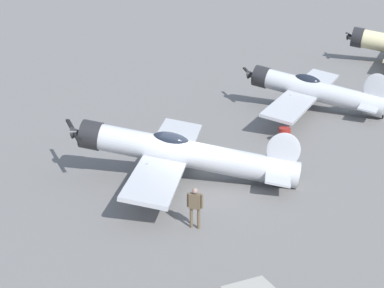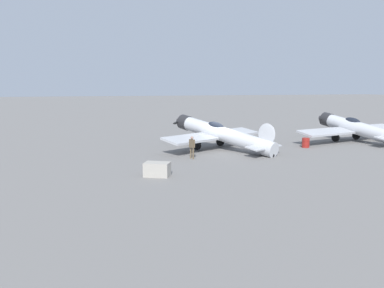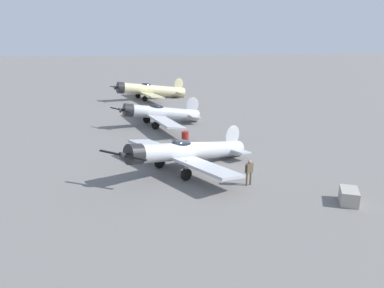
{
  "view_description": "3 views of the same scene",
  "coord_description": "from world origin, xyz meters",
  "px_view_note": "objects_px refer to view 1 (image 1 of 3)",
  "views": [
    {
      "loc": [
        -21.64,
        -15.2,
        11.0
      ],
      "look_at": [
        0.0,
        0.0,
        1.8
      ],
      "focal_mm": 58.33,
      "sensor_mm": 36.0,
      "label": 1
    },
    {
      "loc": [
        -12.32,
        -28.48,
        5.21
      ],
      "look_at": [
        -3.8,
        -2.81,
        1.1
      ],
      "focal_mm": 35.05,
      "sensor_mm": 36.0,
      "label": 2
    },
    {
      "loc": [
        -23.32,
        5.22,
        8.79
      ],
      "look_at": [
        0.0,
        0.0,
        1.8
      ],
      "focal_mm": 33.21,
      "sensor_mm": 36.0,
      "label": 3
    }
  ],
  "objects_px": {
    "airplane_mid_apron": "(312,90)",
    "airplane_foreground": "(180,153)",
    "fuel_drum": "(284,135)",
    "ground_crew_mechanic": "(195,204)"
  },
  "relations": [
    {
      "from": "ground_crew_mechanic",
      "to": "fuel_drum",
      "type": "xyz_separation_m",
      "value": [
        11.06,
        1.83,
        -0.59
      ]
    },
    {
      "from": "airplane_foreground",
      "to": "fuel_drum",
      "type": "xyz_separation_m",
      "value": [
        7.5,
        -1.45,
        -0.91
      ]
    },
    {
      "from": "airplane_mid_apron",
      "to": "ground_crew_mechanic",
      "type": "xyz_separation_m",
      "value": [
        -17.6,
        -3.32,
        -0.33
      ]
    },
    {
      "from": "airplane_foreground",
      "to": "fuel_drum",
      "type": "distance_m",
      "value": 7.69
    },
    {
      "from": "airplane_mid_apron",
      "to": "fuel_drum",
      "type": "height_order",
      "value": "airplane_mid_apron"
    },
    {
      "from": "airplane_foreground",
      "to": "ground_crew_mechanic",
      "type": "bearing_deg",
      "value": 105.46
    },
    {
      "from": "airplane_foreground",
      "to": "airplane_mid_apron",
      "type": "relative_size",
      "value": 0.86
    },
    {
      "from": "airplane_foreground",
      "to": "airplane_mid_apron",
      "type": "distance_m",
      "value": 14.05
    },
    {
      "from": "airplane_mid_apron",
      "to": "airplane_foreground",
      "type": "bearing_deg",
      "value": 78.82
    },
    {
      "from": "airplane_mid_apron",
      "to": "fuel_drum",
      "type": "distance_m",
      "value": 6.78
    }
  ]
}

